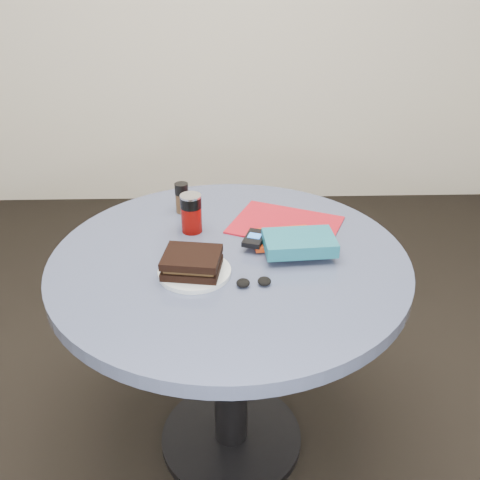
{
  "coord_description": "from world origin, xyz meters",
  "views": [
    {
      "loc": [
        -0.01,
        -1.28,
        1.52
      ],
      "look_at": [
        0.03,
        0.0,
        0.8
      ],
      "focal_mm": 40.0,
      "sensor_mm": 36.0,
      "label": 1
    }
  ],
  "objects_px": {
    "red_book": "(282,238)",
    "soda_can": "(191,213)",
    "table": "(230,303)",
    "sandwich": "(192,262)",
    "pepper_grinder": "(182,198)",
    "plate": "(195,272)",
    "mp3_player": "(255,238)",
    "magazine": "(286,225)",
    "novel": "(299,243)",
    "headphones": "(254,282)"
  },
  "relations": [
    {
      "from": "mp3_player",
      "to": "magazine",
      "type": "bearing_deg",
      "value": 50.84
    },
    {
      "from": "table",
      "to": "soda_can",
      "type": "height_order",
      "value": "soda_can"
    },
    {
      "from": "red_book",
      "to": "soda_can",
      "type": "bearing_deg",
      "value": 156.26
    },
    {
      "from": "table",
      "to": "plate",
      "type": "bearing_deg",
      "value": -135.94
    },
    {
      "from": "pepper_grinder",
      "to": "plate",
      "type": "bearing_deg",
      "value": -81.51
    },
    {
      "from": "plate",
      "to": "sandwich",
      "type": "height_order",
      "value": "sandwich"
    },
    {
      "from": "plate",
      "to": "pepper_grinder",
      "type": "bearing_deg",
      "value": 98.49
    },
    {
      "from": "soda_can",
      "to": "headphones",
      "type": "xyz_separation_m",
      "value": [
        0.17,
        -0.3,
        -0.05
      ]
    },
    {
      "from": "table",
      "to": "pepper_grinder",
      "type": "bearing_deg",
      "value": 117.87
    },
    {
      "from": "soda_can",
      "to": "red_book",
      "type": "bearing_deg",
      "value": -16.12
    },
    {
      "from": "magazine",
      "to": "novel",
      "type": "distance_m",
      "value": 0.18
    },
    {
      "from": "magazine",
      "to": "red_book",
      "type": "height_order",
      "value": "red_book"
    },
    {
      "from": "table",
      "to": "red_book",
      "type": "distance_m",
      "value": 0.25
    },
    {
      "from": "soda_can",
      "to": "magazine",
      "type": "xyz_separation_m",
      "value": [
        0.29,
        0.03,
        -0.06
      ]
    },
    {
      "from": "table",
      "to": "soda_can",
      "type": "distance_m",
      "value": 0.29
    },
    {
      "from": "sandwich",
      "to": "soda_can",
      "type": "bearing_deg",
      "value": 93.08
    },
    {
      "from": "sandwich",
      "to": "novel",
      "type": "distance_m",
      "value": 0.31
    },
    {
      "from": "plate",
      "to": "mp3_player",
      "type": "distance_m",
      "value": 0.22
    },
    {
      "from": "red_book",
      "to": "mp3_player",
      "type": "relative_size",
      "value": 1.7
    },
    {
      "from": "plate",
      "to": "novel",
      "type": "relative_size",
      "value": 0.99
    },
    {
      "from": "headphones",
      "to": "novel",
      "type": "bearing_deg",
      "value": 47.73
    },
    {
      "from": "pepper_grinder",
      "to": "mp3_player",
      "type": "relative_size",
      "value": 0.96
    },
    {
      "from": "pepper_grinder",
      "to": "magazine",
      "type": "relative_size",
      "value": 0.31
    },
    {
      "from": "table",
      "to": "sandwich",
      "type": "xyz_separation_m",
      "value": [
        -0.1,
        -0.09,
        0.2
      ]
    },
    {
      "from": "soda_can",
      "to": "red_book",
      "type": "xyz_separation_m",
      "value": [
        0.27,
        -0.08,
        -0.05
      ]
    },
    {
      "from": "plate",
      "to": "soda_can",
      "type": "relative_size",
      "value": 1.62
    },
    {
      "from": "red_book",
      "to": "headphones",
      "type": "bearing_deg",
      "value": -120.84
    },
    {
      "from": "red_book",
      "to": "novel",
      "type": "relative_size",
      "value": 0.91
    },
    {
      "from": "mp3_player",
      "to": "table",
      "type": "bearing_deg",
      "value": -146.78
    },
    {
      "from": "soda_can",
      "to": "headphones",
      "type": "height_order",
      "value": "soda_can"
    },
    {
      "from": "table",
      "to": "magazine",
      "type": "relative_size",
      "value": 3.16
    },
    {
      "from": "table",
      "to": "pepper_grinder",
      "type": "distance_m",
      "value": 0.38
    },
    {
      "from": "magazine",
      "to": "novel",
      "type": "bearing_deg",
      "value": -60.09
    },
    {
      "from": "pepper_grinder",
      "to": "magazine",
      "type": "xyz_separation_m",
      "value": [
        0.32,
        -0.11,
        -0.05
      ]
    },
    {
      "from": "plate",
      "to": "magazine",
      "type": "xyz_separation_m",
      "value": [
        0.27,
        0.26,
        -0.0
      ]
    },
    {
      "from": "sandwich",
      "to": "mp3_player",
      "type": "xyz_separation_m",
      "value": [
        0.17,
        0.14,
        -0.01
      ]
    },
    {
      "from": "sandwich",
      "to": "pepper_grinder",
      "type": "relative_size",
      "value": 1.64
    },
    {
      "from": "plate",
      "to": "mp3_player",
      "type": "xyz_separation_m",
      "value": [
        0.17,
        0.14,
        0.02
      ]
    },
    {
      "from": "novel",
      "to": "red_book",
      "type": "bearing_deg",
      "value": 114.31
    },
    {
      "from": "novel",
      "to": "mp3_player",
      "type": "height_order",
      "value": "novel"
    },
    {
      "from": "novel",
      "to": "headphones",
      "type": "relative_size",
      "value": 2.08
    },
    {
      "from": "novel",
      "to": "mp3_player",
      "type": "bearing_deg",
      "value": 153.99
    },
    {
      "from": "plate",
      "to": "red_book",
      "type": "relative_size",
      "value": 1.09
    },
    {
      "from": "magazine",
      "to": "soda_can",
      "type": "bearing_deg",
      "value": -151.1
    },
    {
      "from": "soda_can",
      "to": "novel",
      "type": "height_order",
      "value": "soda_can"
    },
    {
      "from": "magazine",
      "to": "novel",
      "type": "height_order",
      "value": "novel"
    },
    {
      "from": "soda_can",
      "to": "headphones",
      "type": "bearing_deg",
      "value": -59.94
    },
    {
      "from": "soda_can",
      "to": "magazine",
      "type": "relative_size",
      "value": 0.38
    },
    {
      "from": "plate",
      "to": "red_book",
      "type": "xyz_separation_m",
      "value": [
        0.25,
        0.16,
        0.01
      ]
    },
    {
      "from": "sandwich",
      "to": "soda_can",
      "type": "xyz_separation_m",
      "value": [
        -0.01,
        0.24,
        0.02
      ]
    }
  ]
}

